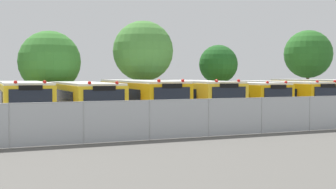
{
  "coord_description": "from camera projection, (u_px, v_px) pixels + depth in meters",
  "views": [
    {
      "loc": [
        -12.53,
        -26.66,
        2.85
      ],
      "look_at": [
        -1.61,
        0.0,
        1.6
      ],
      "focal_mm": 48.19,
      "sensor_mm": 36.0,
      "label": 1
    }
  ],
  "objects": [
    {
      "name": "school_bus_2",
      "position": [
        139.0,
        98.0,
        27.87
      ],
      "size": [
        2.65,
        11.42,
        2.65
      ],
      "rotation": [
        0.0,
        0.0,
        3.12
      ],
      "color": "#EAA80C",
      "rests_on": "ground_plane"
    },
    {
      "name": "tree_4",
      "position": [
        307.0,
        54.0,
        41.72
      ],
      "size": [
        4.43,
        4.43,
        6.99
      ],
      "color": "#4C3823",
      "rests_on": "ground_plane"
    },
    {
      "name": "tree_2",
      "position": [
        145.0,
        51.0,
        36.13
      ],
      "size": [
        4.85,
        4.85,
        7.19
      ],
      "color": "#4C3823",
      "rests_on": "ground_plane"
    },
    {
      "name": "tree_3",
      "position": [
        219.0,
        64.0,
        39.04
      ],
      "size": [
        3.36,
        3.36,
        5.46
      ],
      "color": "#4C3823",
      "rests_on": "ground_plane"
    },
    {
      "name": "school_bus_3",
      "position": [
        188.0,
        97.0,
        29.56
      ],
      "size": [
        2.79,
        11.38,
        2.62
      ],
      "rotation": [
        0.0,
        0.0,
        3.12
      ],
      "color": "yellow",
      "rests_on": "ground_plane"
    },
    {
      "name": "school_bus_1",
      "position": [
        83.0,
        100.0,
        26.68
      ],
      "size": [
        2.68,
        10.08,
        2.55
      ],
      "rotation": [
        0.0,
        0.0,
        3.15
      ],
      "color": "yellow",
      "rests_on": "ground_plane"
    },
    {
      "name": "school_bus_0",
      "position": [
        23.0,
        101.0,
        25.47
      ],
      "size": [
        2.53,
        9.22,
        2.6
      ],
      "rotation": [
        0.0,
        0.0,
        3.14
      ],
      "color": "yellow",
      "rests_on": "ground_plane"
    },
    {
      "name": "tree_1",
      "position": [
        48.0,
        62.0,
        32.97
      ],
      "size": [
        4.55,
        4.55,
        6.1
      ],
      "color": "#4C3823",
      "rests_on": "ground_plane"
    },
    {
      "name": "school_bus_4",
      "position": [
        237.0,
        97.0,
        30.95
      ],
      "size": [
        2.48,
        9.52,
        2.5
      ],
      "rotation": [
        0.0,
        0.0,
        3.14
      ],
      "color": "#EAA80C",
      "rests_on": "ground_plane"
    },
    {
      "name": "chainlink_fence",
      "position": [
        262.0,
        115.0,
        21.83
      ],
      "size": [
        29.0,
        0.07,
        1.77
      ],
      "color": "#9EA0A3",
      "rests_on": "ground_plane"
    },
    {
      "name": "school_bus_6",
      "position": [
        319.0,
        94.0,
        33.62
      ],
      "size": [
        2.69,
        9.58,
        2.65
      ],
      "rotation": [
        0.0,
        0.0,
        3.12
      ],
      "color": "yellow",
      "rests_on": "ground_plane"
    },
    {
      "name": "ground_plane",
      "position": [
        191.0,
        118.0,
        29.51
      ],
      "size": [
        160.0,
        160.0,
        0.0
      ],
      "primitive_type": "plane",
      "color": "#595651"
    },
    {
      "name": "school_bus_5",
      "position": [
        280.0,
        96.0,
        32.17
      ],
      "size": [
        2.61,
        9.86,
        2.54
      ],
      "rotation": [
        0.0,
        0.0,
        3.14
      ],
      "color": "#EAA80C",
      "rests_on": "ground_plane"
    }
  ]
}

